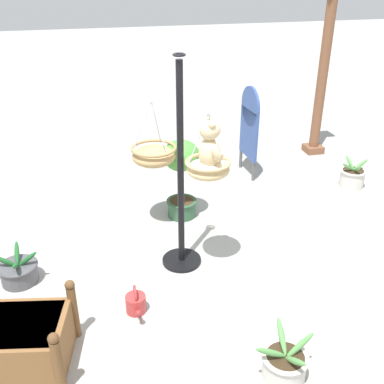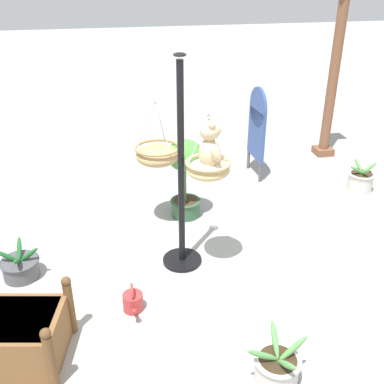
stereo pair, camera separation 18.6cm
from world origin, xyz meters
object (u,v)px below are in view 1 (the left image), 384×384
Objects in this scene: potted_plant_small_succulent at (352,176)px; greenhouse_pillar_right at (323,73)px; potted_plant_bushy_green at (181,172)px; display_sign_board at (249,124)px; potted_plant_flowering_red at (285,363)px; watering_can at (136,303)px; display_pole_central at (181,208)px; hanging_basket_left_high at (154,155)px; hanging_basket_with_teddy at (208,168)px; wooden_planter_box at (20,342)px; teddy_bear at (211,147)px; potted_plant_conical_shrub at (19,271)px.

greenhouse_pillar_right is at bearing 176.64° from potted_plant_small_succulent.
display_sign_board is at bearing 129.21° from potted_plant_bushy_green.
potted_plant_flowering_red reaches higher than watering_can.
potted_plant_small_succulent is (-1.27, 2.91, -0.54)m from display_pole_central.
hanging_basket_left_high is at bearing -167.18° from potted_plant_flowering_red.
hanging_basket_left_high is at bearing -60.52° from greenhouse_pillar_right.
hanging_basket_with_teddy is 1.43× the size of potted_plant_small_succulent.
hanging_basket_left_high reaches higher than potted_plant_flowering_red.
hanging_basket_with_teddy is 3.94m from greenhouse_pillar_right.
greenhouse_pillar_right reaches higher than wooden_planter_box.
display_sign_board is at bearing 150.68° from teddy_bear.
potted_plant_flowering_red is 2.84m from potted_plant_bushy_green.
hanging_basket_with_teddy is at bearing 59.04° from display_pole_central.
hanging_basket_with_teddy is 0.64× the size of potted_plant_bushy_green.
hanging_basket_left_high is (-1.06, -0.38, -0.25)m from hanging_basket_with_teddy.
display_pole_central is 2.37× the size of wooden_planter_box.
display_pole_central is 1.85m from potted_plant_conical_shrub.
hanging_basket_left_high reaches higher than potted_plant_small_succulent.
greenhouse_pillar_right reaches higher than potted_plant_bushy_green.
potted_plant_bushy_green is 2.11× the size of potted_plant_conical_shrub.
watering_can is (1.97, -3.52, -0.07)m from potted_plant_small_succulent.
potted_plant_conical_shrub is (1.21, -4.67, -0.03)m from potted_plant_small_succulent.
potted_plant_flowering_red is 0.40× the size of display_sign_board.
potted_plant_bushy_green reaches higher than potted_plant_small_succulent.
watering_can is (1.72, -0.84, -0.54)m from potted_plant_bushy_green.
greenhouse_pillar_right is at bearing 120.82° from potted_plant_bushy_green.
teddy_bear is at bearing -61.67° from potted_plant_small_succulent.
potted_plant_conical_shrub is at bearing -75.51° from potted_plant_small_succulent.
potted_plant_conical_shrub reaches higher than watering_can.
display_sign_board is (-1.18, 1.67, -0.13)m from hanging_basket_left_high.
display_pole_central is at bearing 87.85° from potted_plant_conical_shrub.
display_sign_board reaches higher than watering_can.
hanging_basket_with_teddy reaches higher than potted_plant_small_succulent.
watering_can is (0.55, -0.86, -1.11)m from hanging_basket_with_teddy.
display_pole_central is 6.62× the size of watering_can.
teddy_bear is 2.07m from potted_plant_flowering_red.
potted_plant_flowering_red is (1.61, 0.20, -1.29)m from teddy_bear.
hanging_basket_left_high is at bearing 117.40° from potted_plant_conical_shrub.
display_pole_central reaches higher than teddy_bear.
hanging_basket_with_teddy is at bearing -172.13° from potted_plant_flowering_red.
display_pole_central is at bearing 124.17° from wooden_planter_box.
watering_can is at bearing -37.55° from display_sign_board.
hanging_basket_left_high is (-0.91, -0.13, 0.26)m from display_pole_central.
teddy_bear is at bearing -172.97° from potted_plant_flowering_red.
display_pole_central reaches higher than potted_plant_flowering_red.
greenhouse_pillar_right is 5.57m from potted_plant_conical_shrub.
potted_plant_flowering_red is 1.52m from watering_can.
potted_plant_flowering_red is at bearing 15.03° from display_pole_central.
display_sign_board is (-1.06, 1.30, 0.20)m from potted_plant_bushy_green.
hanging_basket_with_teddy is 0.48× the size of display_sign_board.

